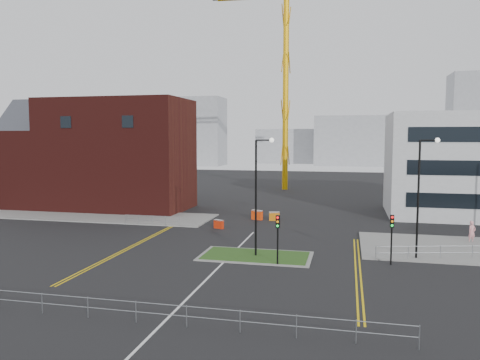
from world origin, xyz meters
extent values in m
plane|color=black|center=(0.00, 0.00, 0.00)|extent=(200.00, 200.00, 0.00)
cube|color=slate|center=(-20.00, 22.00, 0.06)|extent=(28.00, 8.00, 0.12)
cube|color=slate|center=(2.00, 8.00, 0.04)|extent=(8.60, 4.60, 0.08)
cube|color=#244517|center=(2.00, 8.00, 0.06)|extent=(8.00, 4.00, 0.12)
cube|color=#441311|center=(-20.00, 28.00, 7.00)|extent=(18.00, 10.00, 14.00)
cube|color=black|center=(-24.00, 22.98, 11.00)|extent=(1.40, 0.10, 1.40)
cube|color=black|center=(-16.00, 22.98, 11.00)|extent=(1.40, 0.10, 1.40)
cube|color=#441311|center=(-32.00, 28.00, 5.00)|extent=(6.00, 10.00, 10.00)
cube|color=#2D3038|center=(-32.00, 28.00, 10.00)|extent=(6.40, 8.49, 8.49)
cylinder|color=#F3AE0E|center=(-2.00, 55.00, 17.18)|extent=(1.00, 1.00, 34.36)
cylinder|color=black|center=(2.00, 8.00, 4.50)|extent=(0.16, 0.16, 9.00)
cylinder|color=black|center=(2.60, 8.00, 9.00)|extent=(1.20, 0.10, 0.10)
sphere|color=silver|center=(3.20, 8.00, 9.00)|extent=(0.36, 0.36, 0.36)
cylinder|color=black|center=(14.00, 10.00, 4.50)|extent=(0.16, 0.16, 9.00)
cylinder|color=black|center=(14.60, 10.00, 9.00)|extent=(1.20, 0.10, 0.10)
sphere|color=silver|center=(15.20, 10.00, 9.00)|extent=(0.36, 0.36, 0.36)
cylinder|color=black|center=(4.00, 6.00, 1.50)|extent=(0.12, 0.12, 3.00)
cube|color=black|center=(4.00, 6.00, 3.20)|extent=(0.28, 0.22, 0.90)
sphere|color=red|center=(4.00, 5.87, 3.50)|extent=(0.18, 0.18, 0.18)
sphere|color=orange|center=(4.00, 5.87, 3.20)|extent=(0.18, 0.18, 0.18)
sphere|color=#0CCC33|center=(4.00, 5.87, 2.90)|extent=(0.18, 0.18, 0.18)
cylinder|color=black|center=(12.00, 8.00, 1.50)|extent=(0.12, 0.12, 3.00)
cube|color=black|center=(12.00, 8.00, 3.20)|extent=(0.28, 0.22, 0.90)
sphere|color=red|center=(12.00, 7.87, 3.50)|extent=(0.18, 0.18, 0.18)
sphere|color=orange|center=(12.00, 7.87, 3.20)|extent=(0.18, 0.18, 0.18)
sphere|color=#0CCC33|center=(12.00, 7.87, 2.90)|extent=(0.18, 0.18, 0.18)
cylinder|color=gray|center=(0.00, -6.00, 1.05)|extent=(24.00, 0.04, 0.04)
cylinder|color=gray|center=(0.00, -6.00, 0.55)|extent=(24.00, 0.04, 0.04)
cylinder|color=gray|center=(12.00, -6.00, 0.55)|extent=(0.05, 0.05, 1.10)
cylinder|color=gray|center=(-11.00, 18.00, 1.05)|extent=(6.00, 0.04, 0.04)
cylinder|color=gray|center=(-11.00, 18.00, 0.55)|extent=(6.00, 0.04, 0.04)
cylinder|color=gray|center=(-14.00, 18.00, 0.55)|extent=(0.05, 0.05, 1.10)
cylinder|color=gray|center=(-8.00, 18.00, 0.55)|extent=(0.05, 0.05, 1.10)
cylinder|color=gray|center=(11.00, 9.00, 0.55)|extent=(0.05, 0.05, 1.10)
cube|color=silver|center=(0.00, 2.00, 0.01)|extent=(0.15, 30.00, 0.01)
cube|color=gold|center=(-9.00, 10.00, 0.01)|extent=(0.12, 24.00, 0.01)
cube|color=gold|center=(-8.70, 10.00, 0.01)|extent=(0.12, 24.00, 0.01)
cube|color=gold|center=(9.50, 6.00, 0.01)|extent=(0.12, 20.00, 0.01)
cube|color=gold|center=(9.80, 6.00, 0.01)|extent=(0.12, 20.00, 0.01)
cube|color=gray|center=(-40.00, 120.00, 11.00)|extent=(18.00, 12.00, 22.00)
cube|color=gray|center=(10.00, 130.00, 8.00)|extent=(24.00, 12.00, 16.00)
cube|color=gray|center=(45.00, 125.00, 14.00)|extent=(14.00, 12.00, 28.00)
cube|color=gray|center=(-8.00, 140.00, 6.00)|extent=(30.00, 12.00, 12.00)
imported|color=pink|center=(19.49, 16.85, 0.98)|extent=(0.86, 0.77, 1.96)
cube|color=#EB3D0D|center=(-1.00, 24.00, 0.53)|extent=(1.35, 0.87, 1.07)
cube|color=silver|center=(-1.00, 24.00, 1.02)|extent=(1.35, 0.87, 0.13)
cube|color=red|center=(-3.81, 18.14, 0.44)|extent=(1.11, 0.74, 0.88)
cube|color=silver|center=(-3.81, 18.14, 0.83)|extent=(1.11, 0.74, 0.11)
cube|color=#CB6B0B|center=(0.98, 23.87, 0.48)|extent=(1.20, 0.59, 0.96)
cube|color=silver|center=(0.98, 23.87, 0.91)|extent=(1.20, 0.59, 0.12)
camera|label=1|loc=(8.83, -26.84, 9.24)|focal=35.00mm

